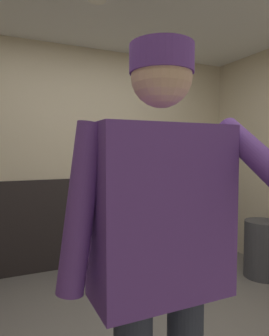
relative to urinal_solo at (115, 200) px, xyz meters
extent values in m
cube|color=beige|center=(-0.37, 0.22, 0.49)|extent=(4.63, 0.12, 2.53)
cube|color=black|center=(-0.37, 0.14, -0.26)|extent=(4.03, 0.03, 1.03)
cube|color=white|center=(0.00, 0.13, 0.05)|extent=(0.40, 0.05, 0.65)
cube|color=white|center=(0.00, -0.04, 0.00)|extent=(0.34, 0.30, 0.45)
cylinder|color=#B7BABF|center=(0.00, 0.12, 0.34)|extent=(0.04, 0.04, 0.24)
cylinder|color=#B7BABF|center=(0.00, 0.09, -0.50)|extent=(0.05, 0.05, 0.55)
cube|color=#60388C|center=(-0.71, -2.33, 0.35)|extent=(0.50, 0.24, 0.62)
cylinder|color=#60388C|center=(-1.00, -2.33, 0.39)|extent=(0.17, 0.09, 0.56)
sphere|color=#D8AD8C|center=(-0.71, -2.33, 0.83)|extent=(0.22, 0.22, 0.22)
cylinder|color=#60388C|center=(-0.71, -2.33, 0.89)|extent=(0.23, 0.23, 0.10)
cylinder|color=#38383D|center=(1.31, -0.96, -0.48)|extent=(0.37, 0.37, 0.60)
camera|label=1|loc=(-1.24, -3.26, 0.57)|focal=32.19mm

